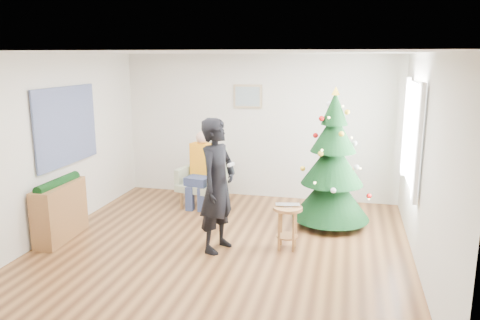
% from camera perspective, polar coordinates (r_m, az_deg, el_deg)
% --- Properties ---
extents(floor, '(5.00, 5.00, 0.00)m').
position_cam_1_polar(floor, '(6.51, -2.11, -10.59)').
color(floor, brown).
rests_on(floor, ground).
extents(ceiling, '(5.00, 5.00, 0.00)m').
position_cam_1_polar(ceiling, '(5.98, -2.32, 12.96)').
color(ceiling, white).
rests_on(ceiling, wall_back).
extents(wall_back, '(5.00, 0.00, 5.00)m').
position_cam_1_polar(wall_back, '(8.51, 2.30, 4.06)').
color(wall_back, silver).
rests_on(wall_back, floor).
extents(wall_front, '(5.00, 0.00, 5.00)m').
position_cam_1_polar(wall_front, '(3.85, -12.26, -6.81)').
color(wall_front, silver).
rests_on(wall_front, floor).
extents(wall_left, '(0.00, 5.00, 5.00)m').
position_cam_1_polar(wall_left, '(7.19, -21.80, 1.58)').
color(wall_left, silver).
rests_on(wall_left, floor).
extents(wall_right, '(0.00, 5.00, 5.00)m').
position_cam_1_polar(wall_right, '(5.97, 21.61, -0.50)').
color(wall_right, silver).
rests_on(wall_right, floor).
extents(window_panel, '(0.04, 1.30, 1.40)m').
position_cam_1_polar(window_panel, '(6.90, 20.37, 2.96)').
color(window_panel, white).
rests_on(window_panel, wall_right).
extents(curtains, '(0.05, 1.75, 1.50)m').
position_cam_1_polar(curtains, '(6.90, 20.12, 2.97)').
color(curtains, white).
rests_on(curtains, wall_right).
extents(christmas_tree, '(1.18, 1.18, 2.13)m').
position_cam_1_polar(christmas_tree, '(7.20, 11.21, -0.52)').
color(christmas_tree, '#3F2816').
rests_on(christmas_tree, floor).
extents(stool, '(0.39, 0.39, 0.59)m').
position_cam_1_polar(stool, '(6.39, 5.79, -8.17)').
color(stool, brown).
rests_on(stool, floor).
extents(laptop, '(0.36, 0.26, 0.03)m').
position_cam_1_polar(laptop, '(6.29, 5.85, -5.60)').
color(laptop, silver).
rests_on(laptop, stool).
extents(armchair, '(0.84, 0.80, 0.99)m').
position_cam_1_polar(armchair, '(8.19, -4.56, -3.02)').
color(armchair, '#9BA686').
rests_on(armchair, floor).
extents(seated_person, '(0.47, 0.63, 1.30)m').
position_cam_1_polar(seated_person, '(8.07, -4.81, -1.06)').
color(seated_person, navy).
rests_on(seated_person, armchair).
extents(standing_man, '(0.59, 0.74, 1.79)m').
position_cam_1_polar(standing_man, '(6.16, -2.76, -3.11)').
color(standing_man, black).
rests_on(standing_man, floor).
extents(game_controller, '(0.07, 0.13, 0.04)m').
position_cam_1_polar(game_controller, '(6.01, -1.12, -0.57)').
color(game_controller, white).
rests_on(game_controller, standing_man).
extents(console, '(0.36, 1.02, 0.80)m').
position_cam_1_polar(console, '(7.14, -21.08, -5.91)').
color(console, brown).
rests_on(console, floor).
extents(garland, '(0.14, 0.90, 0.14)m').
position_cam_1_polar(garland, '(7.02, -21.35, -2.65)').
color(garland, black).
rests_on(garland, console).
extents(tapestry, '(0.03, 1.50, 1.15)m').
position_cam_1_polar(tapestry, '(7.37, -20.38, 3.92)').
color(tapestry, black).
rests_on(tapestry, wall_left).
extents(framed_picture, '(0.52, 0.05, 0.42)m').
position_cam_1_polar(framed_picture, '(8.45, 0.94, 7.76)').
color(framed_picture, tan).
rests_on(framed_picture, wall_back).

